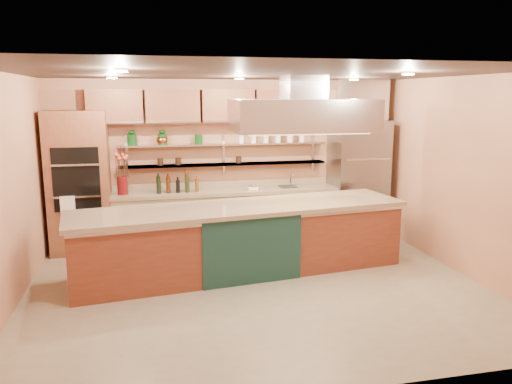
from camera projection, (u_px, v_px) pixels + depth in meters
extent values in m
cube|color=gray|center=(257.00, 288.00, 6.68)|extent=(6.00, 5.00, 0.02)
cube|color=black|center=(257.00, 73.00, 6.15)|extent=(6.00, 5.00, 0.02)
cube|color=tan|center=(226.00, 160.00, 8.81)|extent=(6.00, 0.04, 2.80)
cube|color=tan|center=(325.00, 238.00, 4.02)|extent=(6.00, 0.04, 2.80)
cube|color=tan|center=(5.00, 194.00, 5.78)|extent=(0.04, 5.00, 2.80)
cube|color=tan|center=(464.00, 177.00, 7.05)|extent=(0.04, 5.00, 2.80)
cube|color=brown|center=(79.00, 182.00, 8.03)|extent=(0.95, 0.64, 2.30)
cube|color=gray|center=(358.00, 178.00, 9.03)|extent=(0.95, 0.72, 2.10)
cube|color=tan|center=(227.00, 216.00, 8.69)|extent=(3.84, 0.64, 0.93)
cube|color=#BABCC1|center=(225.00, 164.00, 8.69)|extent=(3.60, 0.26, 0.03)
cube|color=#BABCC1|center=(224.00, 144.00, 8.62)|extent=(3.60, 0.26, 0.03)
cube|color=brown|center=(227.00, 106.00, 8.46)|extent=(4.60, 0.36, 0.55)
cube|color=#BABCC1|center=(303.00, 115.00, 7.05)|extent=(2.00, 1.00, 0.45)
cube|color=#FFE5A5|center=(254.00, 76.00, 6.35)|extent=(4.00, 2.80, 0.02)
cube|color=brown|center=(241.00, 239.00, 7.19)|extent=(4.80, 1.61, 0.98)
cylinder|color=#5B0D10|center=(123.00, 186.00, 8.16)|extent=(0.18, 0.18, 0.30)
cube|color=black|center=(178.00, 185.00, 8.35)|extent=(0.75, 0.22, 0.24)
cube|color=white|center=(253.00, 186.00, 8.64)|extent=(0.19, 0.16, 0.09)
cylinder|color=silver|center=(290.00, 180.00, 8.88)|extent=(0.04, 0.04, 0.23)
ellipsoid|color=#B14D29|center=(162.00, 140.00, 8.38)|extent=(0.22, 0.22, 0.16)
cylinder|color=#0D3F12|center=(199.00, 139.00, 8.51)|extent=(0.16, 0.16, 0.16)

